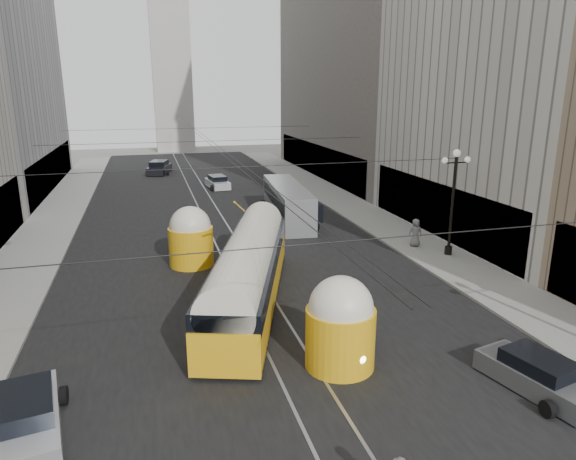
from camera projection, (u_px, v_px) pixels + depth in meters
road at (212, 215)px, 41.59m from camera, size 20.00×85.00×0.02m
sidewalk_left at (59, 214)px, 41.77m from camera, size 4.00×72.00×0.15m
sidewalk_right at (335, 198)px, 47.89m from camera, size 4.00×72.00×0.15m
rail_left at (202, 216)px, 41.40m from camera, size 0.12×85.00×0.04m
rail_right at (221, 215)px, 41.78m from camera, size 0.12×85.00×0.04m
building_right_far at (369, 29)px, 56.77m from camera, size 12.60×32.60×32.60m
distant_tower at (170, 56)px, 81.78m from camera, size 6.00×6.00×31.36m
lamppost_right_mid at (453, 196)px, 30.33m from camera, size 1.86×0.44×6.37m
catenary at (212, 143)px, 39.12m from camera, size 25.00×72.00×0.23m
streetcar at (249, 270)px, 23.95m from camera, size 6.79×15.39×3.53m
city_bus at (287, 201)px, 39.65m from camera, size 3.20×10.97×2.74m
sedan_silver at (26, 419)px, 14.92m from camera, size 2.52×4.59×1.37m
sedan_grey at (537, 375)px, 17.30m from camera, size 2.53×4.29×1.27m
sedan_white_far at (217, 182)px, 52.82m from camera, size 2.22×4.31×1.30m
sedan_dark_far at (159, 168)px, 61.80m from camera, size 3.27×5.29×1.56m
pedestrian_sidewalk_right at (415, 233)px, 32.68m from camera, size 0.94×0.65×1.79m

